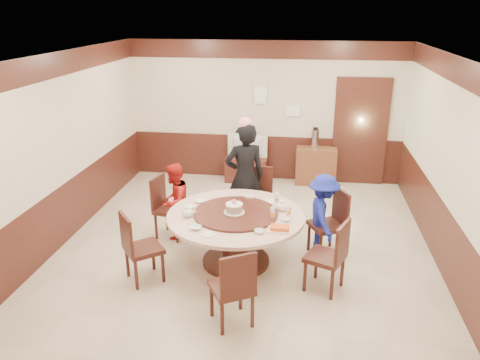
# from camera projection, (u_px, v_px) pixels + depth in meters

# --- Properties ---
(room) EXTENTS (6.00, 6.04, 2.84)m
(room) POSITION_uv_depth(u_px,v_px,m) (247.00, 177.00, 6.79)
(room) COLOR beige
(room) RESTS_ON ground
(banquet_table) EXTENTS (1.88, 1.88, 0.78)m
(banquet_table) POSITION_uv_depth(u_px,v_px,m) (236.00, 229.00, 6.44)
(banquet_table) COLOR #3B1812
(banquet_table) RESTS_ON ground
(chair_0) EXTENTS (0.60, 0.59, 0.97)m
(chair_0) POSITION_uv_depth(u_px,v_px,m) (327.00, 235.00, 6.76)
(chair_0) COLOR #3B1812
(chair_0) RESTS_ON ground
(chair_1) EXTENTS (0.47, 0.48, 0.97)m
(chair_1) POSITION_uv_depth(u_px,v_px,m) (258.00, 208.00, 7.65)
(chair_1) COLOR #3B1812
(chair_1) RESTS_ON ground
(chair_2) EXTENTS (0.53, 0.52, 0.97)m
(chair_2) POSITION_uv_depth(u_px,v_px,m) (170.00, 218.00, 7.30)
(chair_2) COLOR #3B1812
(chair_2) RESTS_ON ground
(chair_3) EXTENTS (0.62, 0.62, 0.97)m
(chair_3) POSITION_uv_depth(u_px,v_px,m) (143.00, 259.00, 6.11)
(chair_3) COLOR #3B1812
(chair_3) RESTS_ON ground
(chair_4) EXTENTS (0.60, 0.60, 0.97)m
(chair_4) POSITION_uv_depth(u_px,v_px,m) (232.00, 300.00, 5.26)
(chair_4) COLOR #3B1812
(chair_4) RESTS_ON ground
(chair_5) EXTENTS (0.58, 0.58, 0.97)m
(chair_5) POSITION_uv_depth(u_px,v_px,m) (326.00, 268.00, 5.90)
(chair_5) COLOR #3B1812
(chair_5) RESTS_ON ground
(person_standing) EXTENTS (0.75, 0.63, 1.75)m
(person_standing) POSITION_uv_depth(u_px,v_px,m) (245.00, 177.00, 7.39)
(person_standing) COLOR black
(person_standing) RESTS_ON ground
(person_red) EXTENTS (0.55, 0.66, 1.20)m
(person_red) POSITION_uv_depth(u_px,v_px,m) (175.00, 201.00, 7.18)
(person_red) COLOR #B21A17
(person_red) RESTS_ON ground
(person_blue) EXTENTS (0.59, 0.86, 1.22)m
(person_blue) POSITION_uv_depth(u_px,v_px,m) (323.00, 215.00, 6.66)
(person_blue) COLOR navy
(person_blue) RESTS_ON ground
(birthday_cake) EXTENTS (0.28, 0.28, 0.19)m
(birthday_cake) POSITION_uv_depth(u_px,v_px,m) (234.00, 208.00, 6.32)
(birthday_cake) COLOR white
(birthday_cake) RESTS_ON banquet_table
(teapot_left) EXTENTS (0.17, 0.15, 0.13)m
(teapot_left) POSITION_uv_depth(u_px,v_px,m) (187.00, 213.00, 6.27)
(teapot_left) COLOR white
(teapot_left) RESTS_ON banquet_table
(teapot_right) EXTENTS (0.17, 0.15, 0.13)m
(teapot_right) POSITION_uv_depth(u_px,v_px,m) (282.00, 207.00, 6.46)
(teapot_right) COLOR white
(teapot_right) RESTS_ON banquet_table
(bowl_0) EXTENTS (0.15, 0.15, 0.04)m
(bowl_0) POSITION_uv_depth(u_px,v_px,m) (200.00, 201.00, 6.74)
(bowl_0) COLOR white
(bowl_0) RESTS_ON banquet_table
(bowl_1) EXTENTS (0.14, 0.14, 0.04)m
(bowl_1) POSITION_uv_depth(u_px,v_px,m) (260.00, 232.00, 5.83)
(bowl_1) COLOR white
(bowl_1) RESTS_ON banquet_table
(bowl_2) EXTENTS (0.15, 0.15, 0.04)m
(bowl_2) POSITION_uv_depth(u_px,v_px,m) (196.00, 228.00, 5.93)
(bowl_2) COLOR white
(bowl_2) RESTS_ON banquet_table
(bowl_3) EXTENTS (0.12, 0.12, 0.04)m
(bowl_3) POSITION_uv_depth(u_px,v_px,m) (286.00, 219.00, 6.16)
(bowl_3) COLOR white
(bowl_3) RESTS_ON banquet_table
(bowl_4) EXTENTS (0.14, 0.14, 0.04)m
(bowl_4) POSITION_uv_depth(u_px,v_px,m) (189.00, 207.00, 6.54)
(bowl_4) COLOR white
(bowl_4) RESTS_ON banquet_table
(bowl_5) EXTENTS (0.15, 0.15, 0.05)m
(bowl_5) POSITION_uv_depth(u_px,v_px,m) (250.00, 197.00, 6.87)
(bowl_5) COLOR white
(bowl_5) RESTS_ON banquet_table
(saucer_near) EXTENTS (0.18, 0.18, 0.01)m
(saucer_near) POSITION_uv_depth(u_px,v_px,m) (208.00, 234.00, 5.79)
(saucer_near) COLOR white
(saucer_near) RESTS_ON banquet_table
(saucer_far) EXTENTS (0.18, 0.18, 0.01)m
(saucer_far) POSITION_uv_depth(u_px,v_px,m) (272.00, 201.00, 6.76)
(saucer_far) COLOR white
(saucer_far) RESTS_ON banquet_table
(shrimp_platter) EXTENTS (0.30, 0.20, 0.06)m
(shrimp_platter) POSITION_uv_depth(u_px,v_px,m) (280.00, 229.00, 5.89)
(shrimp_platter) COLOR white
(shrimp_platter) RESTS_ON banquet_table
(bottle_0) EXTENTS (0.06, 0.06, 0.16)m
(bottle_0) POSITION_uv_depth(u_px,v_px,m) (273.00, 213.00, 6.19)
(bottle_0) COLOR silver
(bottle_0) RESTS_ON banquet_table
(bottle_1) EXTENTS (0.06, 0.06, 0.16)m
(bottle_1) POSITION_uv_depth(u_px,v_px,m) (289.00, 211.00, 6.25)
(bottle_1) COLOR silver
(bottle_1) RESTS_ON banquet_table
(bottle_2) EXTENTS (0.06, 0.06, 0.16)m
(bottle_2) POSITION_uv_depth(u_px,v_px,m) (277.00, 199.00, 6.67)
(bottle_2) COLOR silver
(bottle_2) RESTS_ON banquet_table
(tv_stand) EXTENTS (0.85, 0.45, 0.50)m
(tv_stand) POSITION_uv_depth(u_px,v_px,m) (247.00, 169.00, 9.66)
(tv_stand) COLOR #3B1812
(tv_stand) RESTS_ON ground
(television) EXTENTS (0.83, 0.18, 0.47)m
(television) POSITION_uv_depth(u_px,v_px,m) (247.00, 146.00, 9.49)
(television) COLOR gray
(television) RESTS_ON tv_stand
(side_cabinet) EXTENTS (0.80, 0.40, 0.75)m
(side_cabinet) POSITION_uv_depth(u_px,v_px,m) (316.00, 166.00, 9.46)
(side_cabinet) COLOR brown
(side_cabinet) RESTS_ON ground
(thermos) EXTENTS (0.15, 0.15, 0.38)m
(thermos) POSITION_uv_depth(u_px,v_px,m) (315.00, 139.00, 9.27)
(thermos) COLOR silver
(thermos) RESTS_ON side_cabinet
(notice_left) EXTENTS (0.25, 0.00, 0.35)m
(notice_left) POSITION_uv_depth(u_px,v_px,m) (260.00, 95.00, 9.29)
(notice_left) COLOR white
(notice_left) RESTS_ON room
(notice_right) EXTENTS (0.30, 0.00, 0.22)m
(notice_right) POSITION_uv_depth(u_px,v_px,m) (293.00, 111.00, 9.31)
(notice_right) COLOR white
(notice_right) RESTS_ON room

